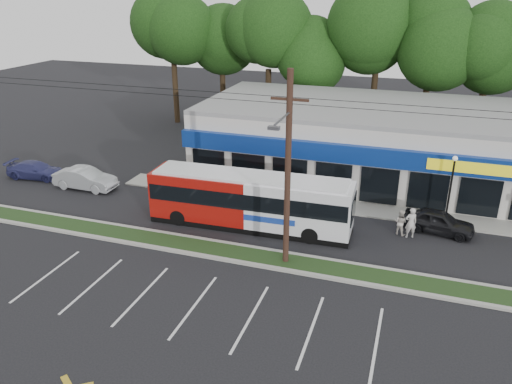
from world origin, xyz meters
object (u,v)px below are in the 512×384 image
at_px(car_dark, 439,222).
at_px(car_blue, 36,170).
at_px(utility_pole, 284,165).
at_px(lamp_post, 452,181).
at_px(car_silver, 85,179).
at_px(pedestrian_b, 400,222).
at_px(metrobus, 250,200).
at_px(pedestrian_a, 411,223).

height_order(car_dark, car_blue, car_dark).
bearing_deg(utility_pole, lamp_post, 43.95).
bearing_deg(car_silver, car_blue, 82.89).
height_order(utility_pole, pedestrian_b, utility_pole).
distance_m(car_dark, car_blue, 28.60).
distance_m(car_blue, pedestrian_b, 26.50).
relative_size(metrobus, pedestrian_a, 6.61).
xyz_separation_m(lamp_post, car_blue, (-29.06, -1.80, -2.05)).
bearing_deg(metrobus, car_dark, 12.35).
bearing_deg(car_dark, car_blue, 99.98).
xyz_separation_m(pedestrian_a, pedestrian_b, (-0.57, 0.22, -0.16)).
distance_m(lamp_post, pedestrian_b, 4.11).
relative_size(lamp_post, pedestrian_b, 2.79).
distance_m(metrobus, pedestrian_b, 8.81).
relative_size(lamp_post, car_dark, 1.06).
height_order(car_silver, pedestrian_b, pedestrian_b).
xyz_separation_m(utility_pole, pedestrian_b, (5.60, 5.30, -4.65)).
height_order(pedestrian_a, pedestrian_b, pedestrian_a).
bearing_deg(car_silver, metrobus, -98.27).
bearing_deg(car_blue, car_silver, -103.17).
height_order(utility_pole, metrobus, utility_pole).
distance_m(lamp_post, car_blue, 29.18).
bearing_deg(car_blue, pedestrian_b, -97.75).
height_order(car_silver, car_blue, car_silver).
bearing_deg(lamp_post, car_silver, -174.33).
relative_size(metrobus, car_dark, 3.03).
relative_size(car_dark, car_blue, 0.93).
bearing_deg(utility_pole, car_silver, 161.17).
height_order(utility_pole, lamp_post, utility_pole).
relative_size(metrobus, car_silver, 2.67).
distance_m(car_silver, car_blue, 4.89).
bearing_deg(utility_pole, metrobus, 129.92).
distance_m(lamp_post, car_silver, 24.40).
bearing_deg(car_silver, pedestrian_a, -91.03).
height_order(lamp_post, pedestrian_b, lamp_post).
xyz_separation_m(metrobus, car_silver, (-13.05, 1.90, -0.97)).
xyz_separation_m(car_dark, car_blue, (-28.59, -0.20, -0.06)).
distance_m(metrobus, pedestrian_a, 9.32).
relative_size(lamp_post, metrobus, 0.35).
bearing_deg(car_blue, metrobus, -104.02).
relative_size(car_silver, pedestrian_a, 2.47).
relative_size(car_blue, pedestrian_b, 2.82).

